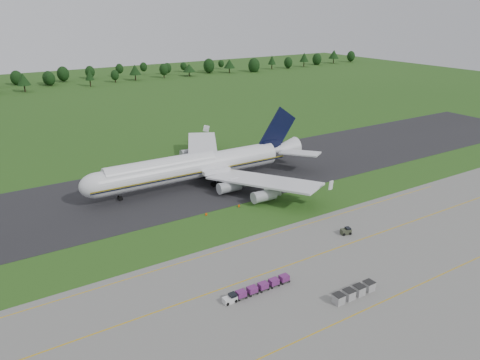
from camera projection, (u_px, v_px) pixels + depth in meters
ground at (227, 224)px, 107.45m from camera, size 600.00×600.00×0.00m
apron at (328, 297)px, 80.57m from camera, size 300.00×52.00×0.06m
taxiway at (175, 187)px, 129.57m from camera, size 300.00×40.00×0.08m
apron_markings at (302, 278)px, 86.10m from camera, size 300.00×30.20×0.01m
tree_line at (84, 75)px, 293.32m from camera, size 524.06×22.38×11.71m
aircraft at (196, 166)px, 129.46m from camera, size 67.11×65.84×18.96m
baggage_train at (256, 289)px, 81.58m from camera, size 13.63×1.45×1.39m
utility_cart at (346, 232)px, 102.45m from camera, size 2.46×1.85×1.21m
uld_row at (354, 292)px, 80.34m from camera, size 8.95×1.75×1.73m
edge_markers at (254, 202)px, 118.75m from camera, size 28.30×0.30×0.60m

